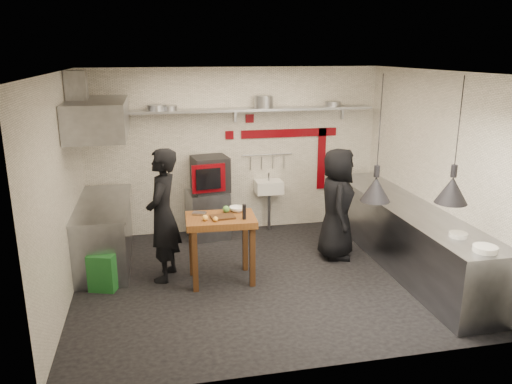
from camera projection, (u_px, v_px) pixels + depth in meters
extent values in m
plane|color=black|center=(261.00, 278.00, 6.93)|extent=(5.00, 5.00, 0.00)
plane|color=beige|center=(262.00, 72.00, 6.17)|extent=(5.00, 5.00, 0.00)
cube|color=white|center=(235.00, 151.00, 8.53)|extent=(5.00, 0.04, 2.80)
cube|color=white|center=(311.00, 237.00, 4.58)|extent=(5.00, 0.04, 2.80)
cube|color=white|center=(61.00, 192.00, 6.06)|extent=(0.04, 4.20, 2.80)
cube|color=white|center=(434.00, 172.00, 7.05)|extent=(0.04, 4.20, 2.80)
cube|color=#660209|center=(289.00, 133.00, 8.62)|extent=(1.70, 0.02, 0.14)
cube|color=#660209|center=(321.00, 159.00, 8.87)|extent=(0.14, 0.02, 1.10)
cube|color=#660209|center=(250.00, 119.00, 8.41)|extent=(0.14, 0.02, 0.14)
cube|color=#660209|center=(229.00, 135.00, 8.42)|extent=(0.14, 0.02, 0.14)
cube|color=gray|center=(237.00, 110.00, 8.17)|extent=(4.60, 0.34, 0.04)
cube|color=gray|center=(118.00, 118.00, 7.96)|extent=(0.04, 0.06, 0.24)
cube|color=gray|center=(235.00, 115.00, 8.33)|extent=(0.04, 0.06, 0.24)
cube|color=gray|center=(342.00, 112.00, 8.71)|extent=(0.04, 0.06, 0.24)
cylinder|color=gray|center=(157.00, 108.00, 7.89)|extent=(0.35, 0.35, 0.09)
cylinder|color=gray|center=(169.00, 108.00, 7.94)|extent=(0.29, 0.29, 0.07)
cylinder|color=gray|center=(264.00, 102.00, 8.22)|extent=(0.33, 0.33, 0.20)
cylinder|color=gray|center=(333.00, 104.00, 8.48)|extent=(0.34, 0.34, 0.08)
cube|color=gray|center=(208.00, 214.00, 8.39)|extent=(0.72, 0.67, 0.80)
cube|color=black|center=(210.00, 174.00, 8.25)|extent=(0.63, 0.60, 0.58)
cube|color=#660209|center=(209.00, 178.00, 7.95)|extent=(0.54, 0.11, 0.46)
cube|color=black|center=(208.00, 179.00, 7.91)|extent=(0.40, 0.07, 0.34)
cube|color=white|center=(269.00, 187.00, 8.64)|extent=(0.46, 0.34, 0.22)
cylinder|color=gray|center=(269.00, 177.00, 8.59)|extent=(0.03, 0.03, 0.14)
cylinder|color=gray|center=(269.00, 212.00, 8.72)|extent=(0.06, 0.06, 0.66)
cylinder|color=gray|center=(267.00, 155.00, 8.62)|extent=(0.90, 0.02, 0.02)
cube|color=gray|center=(406.00, 237.00, 7.24)|extent=(0.70, 3.80, 0.90)
cube|color=gray|center=(409.00, 206.00, 7.11)|extent=(0.76, 3.90, 0.03)
cylinder|color=white|center=(485.00, 249.00, 5.45)|extent=(0.32, 0.32, 0.07)
cylinder|color=white|center=(458.00, 235.00, 5.89)|extent=(0.23, 0.23, 0.05)
cube|color=gray|center=(105.00, 233.00, 7.38)|extent=(0.70, 1.90, 0.90)
cube|color=gray|center=(102.00, 203.00, 7.25)|extent=(0.76, 2.00, 0.03)
cube|color=gray|center=(98.00, 118.00, 6.92)|extent=(0.78, 1.60, 0.50)
cube|color=gray|center=(76.00, 89.00, 6.76)|extent=(0.28, 0.28, 0.50)
cube|color=#1B5E23|center=(105.00, 270.00, 6.60)|extent=(0.44, 0.44, 0.50)
cube|color=#432612|center=(223.00, 217.00, 6.60)|extent=(0.33, 0.25, 0.02)
cylinder|color=black|center=(244.00, 212.00, 6.52)|extent=(0.06, 0.06, 0.20)
sphere|color=#FDB445|center=(205.00, 218.00, 6.47)|extent=(0.08, 0.08, 0.08)
sphere|color=#FDB445|center=(215.00, 219.00, 6.43)|extent=(0.08, 0.08, 0.07)
sphere|color=#51903E|center=(226.00, 209.00, 6.80)|extent=(0.10, 0.10, 0.10)
cube|color=gray|center=(199.00, 213.00, 6.73)|extent=(0.21, 0.18, 0.03)
imported|color=white|center=(237.00, 209.00, 6.86)|extent=(0.24, 0.24, 0.07)
imported|color=black|center=(163.00, 215.00, 6.71)|extent=(0.62, 0.77, 1.83)
imported|color=black|center=(337.00, 204.00, 7.46)|extent=(0.75, 0.94, 1.69)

